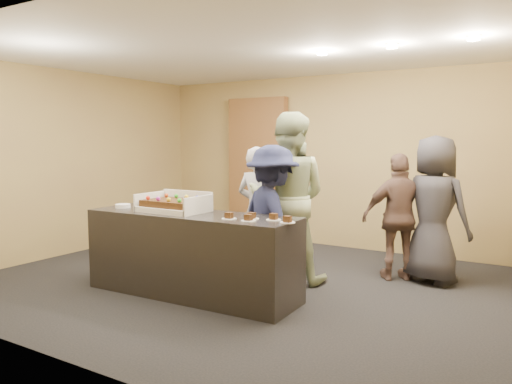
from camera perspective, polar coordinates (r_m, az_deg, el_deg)
room at (r=5.82m, az=-1.84°, el=2.65°), size 6.04×6.00×2.70m
serving_counter at (r=5.50m, az=-7.35°, el=-7.08°), size 2.42×0.79×0.90m
storage_cabinet at (r=8.52m, az=0.19°, el=2.67°), size 1.09×0.15×2.39m
cake_box at (r=5.59m, az=-9.23°, el=-1.71°), size 0.72×0.50×0.21m
sheet_cake at (r=5.57m, az=-9.43°, el=-1.23°), size 0.62×0.43×0.12m
plate_stack at (r=6.01m, az=-14.97°, el=-1.55°), size 0.17×0.17×0.04m
slice_a at (r=4.99m, az=-3.11°, el=-2.84°), size 0.15×0.15×0.07m
slice_b at (r=4.98m, az=-0.52°, el=-2.85°), size 0.15×0.15×0.07m
slice_c at (r=4.86m, az=-0.87°, el=-3.08°), size 0.15×0.15×0.07m
slice_d at (r=4.92m, az=2.02°, el=-2.97°), size 0.15×0.15×0.07m
slice_e at (r=4.77m, az=3.62°, el=-3.27°), size 0.15×0.15×0.07m
person_server_grey at (r=6.27m, az=0.20°, el=-2.14°), size 0.60×0.40×1.60m
person_sage_man at (r=5.92m, az=3.64°, el=-0.66°), size 1.15×1.01×2.01m
person_navy_man at (r=5.52m, az=1.86°, el=-3.11°), size 1.22×1.09×1.63m
person_brown_extra at (r=6.24m, az=16.10°, el=-2.76°), size 0.96×0.80×1.53m
person_dark_suit at (r=6.23m, az=19.70°, el=-1.91°), size 0.98×0.79×1.74m
ceiling_spotlights at (r=5.67m, az=15.28°, el=15.75°), size 1.72×0.12×0.03m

